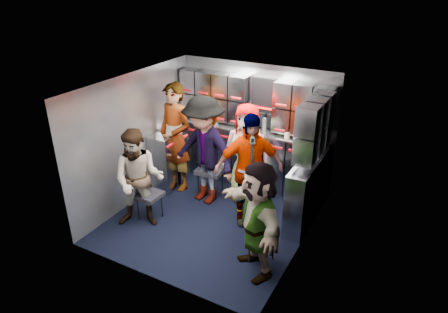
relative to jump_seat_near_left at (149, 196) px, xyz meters
The scene contains 29 objects.
floor 1.04m from the jump_seat_near_left, 28.12° to the left, with size 3.00×3.00×0.00m, color black.
wall_back 2.23m from the jump_seat_near_left, 66.45° to the left, with size 2.80×0.04×2.10m, color gray.
wall_left 0.97m from the jump_seat_near_left, 140.26° to the left, with size 0.04×3.00×2.10m, color gray.
wall_right 2.39m from the jump_seat_near_left, 11.43° to the left, with size 0.04×3.00×2.10m, color gray.
ceiling 1.97m from the jump_seat_near_left, 28.12° to the left, with size 2.80×3.00×0.02m, color silver.
cart_bank_back 1.95m from the jump_seat_near_left, 63.97° to the left, with size 2.68×0.38×0.99m, color #90959F.
cart_bank_left 1.08m from the jump_seat_near_left, 108.40° to the left, with size 0.38×0.76×0.99m, color #90959F.
counter 2.04m from the jump_seat_near_left, 63.97° to the left, with size 2.68×0.42×0.03m, color #B0B3B7.
locker_bank_back 2.28m from the jump_seat_near_left, 64.73° to the left, with size 2.68×0.28×0.82m, color #90959F.
locker_bank_right 2.64m from the jump_seat_near_left, 28.79° to the left, with size 0.28×1.00×0.82m, color #90959F.
right_cabinet 2.35m from the jump_seat_near_left, 26.66° to the left, with size 0.28×1.20×1.00m, color #90959F.
coffee_niche 2.39m from the jump_seat_near_left, 61.04° to the left, with size 0.46×0.16×0.84m, color black, non-canonical shape.
red_latch_strip 1.83m from the jump_seat_near_left, 61.12° to the left, with size 2.60×0.02×0.03m, color #9F0B12.
jump_seat_near_left is the anchor object (origin of this frame).
jump_seat_mid_left 1.14m from the jump_seat_near_left, 65.80° to the left, with size 0.47×0.45×0.50m.
jump_seat_center 1.78m from the jump_seat_near_left, 55.91° to the left, with size 0.48×0.46×0.47m.
jump_seat_mid_right 1.58m from the jump_seat_near_left, 32.11° to the left, with size 0.48×0.47×0.47m.
jump_seat_near_right 1.91m from the jump_seat_near_left, ahead, with size 0.37×0.35×0.40m.
attendant_standing 1.17m from the jump_seat_near_left, 100.96° to the left, with size 0.68×0.45×1.86m, color black.
attendant_arc_a 0.41m from the jump_seat_near_left, 90.00° to the right, with size 0.74×0.57×1.52m, color black.
attendant_arc_b 1.10m from the jump_seat_near_left, 61.47° to the left, with size 1.15×0.66×1.79m, color black.
attendant_arc_c 1.69m from the jump_seat_near_left, 52.38° to the left, with size 0.79×0.52×1.62m, color black.
attendant_arc_d 1.56m from the jump_seat_near_left, 26.24° to the left, with size 1.01×0.42×1.72m, color black.
attendant_arc_e 1.96m from the jump_seat_near_left, ahead, with size 1.41×0.45×1.52m, color black.
bottle_left 1.86m from the jump_seat_near_left, 86.92° to the left, with size 0.07×0.07×0.25m, color white.
bottle_mid 1.88m from the jump_seat_near_left, 82.66° to the left, with size 0.06×0.06×0.28m, color white.
bottle_right 2.17m from the jump_seat_near_left, 56.44° to the left, with size 0.06×0.06×0.24m, color white.
cup_left 1.83m from the jump_seat_near_left, 96.22° to the left, with size 0.07×0.07×0.09m, color beige.
cup_right 2.38m from the jump_seat_near_left, 47.76° to the left, with size 0.08×0.08×0.09m, color beige.
Camera 1 is at (2.61, -4.47, 3.51)m, focal length 32.00 mm.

